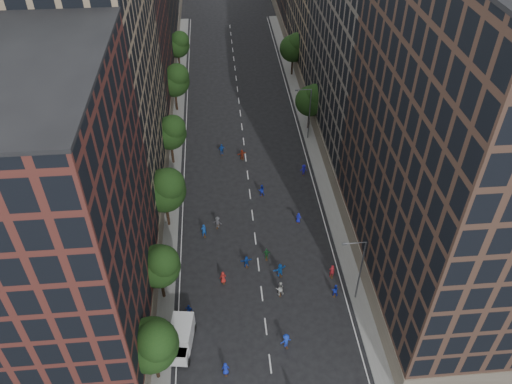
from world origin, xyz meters
The scene contains 36 objects.
ground centered at (0.00, 40.00, 0.00)m, with size 240.00×240.00×0.00m, color black.
sidewalk_left centered at (-12.00, 47.50, 0.07)m, with size 4.00×105.00×0.15m, color slate.
sidewalk_right centered at (12.00, 47.50, 0.07)m, with size 4.00×105.00×0.15m, color slate.
bldg_left_a centered at (-19.00, 11.00, 15.00)m, with size 14.00×22.00×30.00m, color #4E231E.
bldg_left_b centered at (-19.00, 35.00, 17.00)m, with size 14.00×26.00×34.00m, color #8E795D.
bldg_left_c centered at (-19.00, 58.00, 14.00)m, with size 14.00×20.00×28.00m, color #4E231E.
bldg_right_a centered at (19.00, 15.00, 18.00)m, with size 14.00×30.00×36.00m, color #442E24.
bldg_right_b centered at (19.00, 44.00, 16.50)m, with size 14.00×28.00×33.00m, color #60584F.
tree_left_0 centered at (-11.01, 3.85, 5.96)m, with size 5.20×5.20×8.83m.
tree_left_1 centered at (-11.02, 13.86, 5.55)m, with size 4.80×4.80×8.21m.
tree_left_2 centered at (-10.99, 25.83, 6.36)m, with size 5.60×5.60×9.45m.
tree_left_3 centered at (-11.02, 39.85, 5.82)m, with size 5.00×5.00×8.58m.
tree_left_4 centered at (-11.00, 55.84, 6.10)m, with size 5.40×5.40×9.08m.
tree_left_5 centered at (-11.02, 71.86, 5.68)m, with size 4.80×4.80×8.33m.
tree_right_a centered at (11.38, 47.85, 5.63)m, with size 5.00×5.00×8.39m.
tree_right_b centered at (11.39, 67.85, 5.96)m, with size 5.20×5.20×8.83m.
streetlamp_near centered at (10.37, 12.00, 5.17)m, with size 2.64×0.22×9.06m.
streetlamp_far centered at (10.37, 45.00, 5.17)m, with size 2.64×0.22×9.06m.
cargo_van centered at (-8.98, 7.36, 1.41)m, with size 3.04×5.28×2.67m.
skater_0 centered at (-4.53, 3.85, 0.79)m, with size 0.78×0.50×1.59m, color #1629B4.
skater_2 centered at (8.29, 12.61, 0.82)m, with size 0.79×0.62×1.63m, color #1629B5.
skater_3 centered at (1.83, 6.41, 0.92)m, with size 1.18×0.68×1.83m, color #1634B8.
skater_4 centered at (-8.26, 11.26, 0.79)m, with size 0.93×0.39×1.59m, color navy.
skater_5 centered at (2.41, 16.06, 0.92)m, with size 1.71×0.54×1.84m, color blue.
skater_6 centered at (-4.37, 15.58, 0.82)m, with size 0.80×0.52×1.64m, color #AA201C.
skater_7 centered at (8.50, 15.38, 0.92)m, with size 0.67×0.44×1.84m, color maroon.
skater_8 centered at (2.03, 13.23, 0.97)m, with size 0.94×0.73×1.94m, color #B2B2AE.
skater_9 centered at (-4.76, 25.03, 0.85)m, with size 1.10×0.63×1.70m, color #46474C.
skater_10 centered at (1.10, 18.88, 0.82)m, with size 0.96×0.40×1.64m, color #1A5829.
skater_11 centered at (-1.47, 17.88, 0.78)m, with size 1.46×0.46×1.57m, color #1441A7.
skater_12 centered at (5.99, 25.09, 0.75)m, with size 0.73×0.47×1.49m, color #151BAB.
skater_13 centered at (-6.56, 23.53, 0.96)m, with size 0.70×0.46×1.92m, color #13429C.
skater_14 centered at (1.60, 31.05, 0.91)m, with size 0.89×0.69×1.82m, color #1527AF.
skater_15 centered at (8.34, 35.37, 0.84)m, with size 1.09×0.62×1.68m, color #1614A3.
skater_16 centered at (-3.65, 41.60, 0.93)m, with size 1.09×0.45×1.86m, color #1445A8.
skater_17 centered at (-0.57, 40.13, 0.82)m, with size 1.51×0.48×1.63m, color #9D301A.
Camera 1 is at (-3.82, -23.08, 45.76)m, focal length 35.00 mm.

